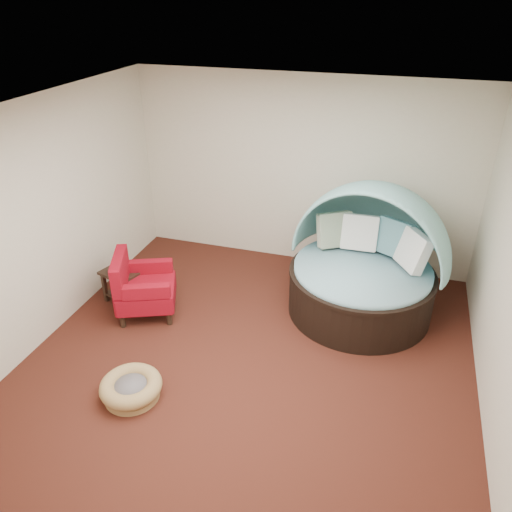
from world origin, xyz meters
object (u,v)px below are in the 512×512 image
(canopy_daybed, at_px, (367,255))
(red_armchair, at_px, (141,287))
(pet_basket, at_px, (131,388))
(side_table, at_px, (125,280))

(canopy_daybed, xyz_separation_m, red_armchair, (-2.72, -0.98, -0.39))
(pet_basket, distance_m, red_armchair, 1.56)
(pet_basket, xyz_separation_m, red_armchair, (-0.62, 1.41, 0.28))
(pet_basket, height_order, side_table, side_table)
(canopy_daybed, bearing_deg, red_armchair, -147.30)
(canopy_daybed, height_order, pet_basket, canopy_daybed)
(canopy_daybed, xyz_separation_m, side_table, (-3.10, -0.77, -0.49))
(side_table, bearing_deg, canopy_daybed, 13.86)
(canopy_daybed, relative_size, red_armchair, 2.38)
(pet_basket, height_order, red_armchair, red_armchair)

